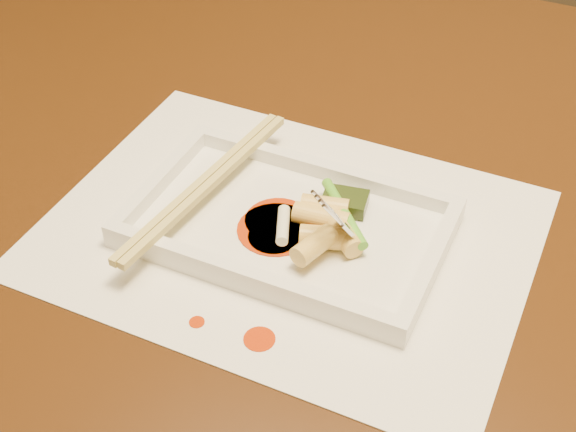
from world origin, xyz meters
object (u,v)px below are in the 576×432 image
at_px(chopstick_a, 201,183).
at_px(fork, 381,165).
at_px(table, 392,286).
at_px(placemat, 288,233).
at_px(plate_base, 288,228).

distance_m(chopstick_a, fork, 0.16).
height_order(table, placemat, placemat).
xyz_separation_m(placemat, fork, (0.07, 0.02, 0.08)).
bearing_deg(placemat, plate_base, 0.00).
distance_m(plate_base, fork, 0.11).
relative_size(placemat, plate_base, 1.54).
distance_m(placemat, plate_base, 0.00).
relative_size(table, fork, 10.00).
relative_size(placemat, fork, 2.86).
bearing_deg(plate_base, fork, 14.42).
bearing_deg(table, fork, -96.41).
distance_m(placemat, chopstick_a, 0.09).
height_order(placemat, fork, fork).
height_order(plate_base, fork, fork).
xyz_separation_m(plate_base, fork, (0.07, 0.02, 0.08)).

